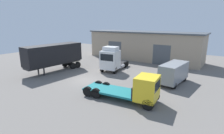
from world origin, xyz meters
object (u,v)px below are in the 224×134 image
Objects in this scene: tractor_unit_white at (112,60)px; container_trailer_green at (54,55)px; flatbed_truck_yellow at (135,89)px; gravel_pile at (70,57)px; delivery_van_grey at (174,72)px.

container_trailer_green reaches higher than tractor_unit_white.
flatbed_truck_yellow is (15.40, -2.47, -1.33)m from container_trailer_green.
tractor_unit_white is at bearing 129.25° from container_trailer_green.
container_trailer_green is (-7.16, -5.22, 0.82)m from tractor_unit_white.
tractor_unit_white is 0.82× the size of flatbed_truck_yellow.
container_trailer_green is 2.37× the size of gravel_pile.
delivery_van_grey is at bearing 80.12° from tractor_unit_white.
flatbed_truck_yellow is 21.40m from gravel_pile.
tractor_unit_white is 1.64× the size of gravel_pile.
tractor_unit_white is at bearing -7.20° from gravel_pile.
flatbed_truck_yellow is at bearing -25.16° from gravel_pile.
flatbed_truck_yellow is 7.78m from delivery_van_grey.
tractor_unit_white is 0.69× the size of container_trailer_green.
container_trailer_green reaches higher than flatbed_truck_yellow.
gravel_pile is (-19.37, 9.10, -0.59)m from flatbed_truck_yellow.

